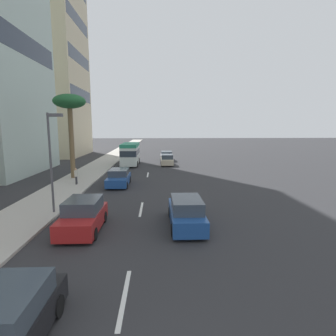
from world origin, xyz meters
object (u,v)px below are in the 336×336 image
car_lead (166,156)px  palm_tree (70,106)px  pedestrian_near_lamp (76,176)px  street_lamp (52,151)px  car_third (119,178)px  car_seventh (83,216)px  minibus_sixth (130,153)px  car_fourth (5,325)px  car_second (186,213)px  car_fifth (167,160)px

car_lead → palm_tree: (-15.53, 10.60, 6.99)m
pedestrian_near_lamp → street_lamp: size_ratio=0.24×
car_third → car_seventh: 11.32m
minibus_sixth → car_lead: bearing=133.6°
pedestrian_near_lamp → street_lamp: (-8.47, -1.17, 3.08)m
car_fourth → palm_tree: 24.34m
car_lead → car_third: 19.68m
car_lead → car_second: size_ratio=0.99×
car_fifth → car_fourth: bearing=171.0°
car_fourth → car_lead: bearing=172.1°
car_fourth → palm_tree: size_ratio=0.47×
car_second → street_lamp: size_ratio=0.75×
car_second → car_fourth: size_ratio=1.13×
palm_tree → street_lamp: 12.71m
car_third → car_fifth: size_ratio=1.10×
car_third → car_fifth: bearing=159.2°
car_lead → car_fourth: bearing=172.1°
pedestrian_near_lamp → car_lead: bearing=-23.9°
car_fifth → minibus_sixth: (0.25, 5.35, 0.99)m
pedestrian_near_lamp → palm_tree: size_ratio=0.18×
car_lead → car_second: (-29.88, -0.07, 0.05)m
car_third → minibus_sixth: 13.79m
car_fifth → minibus_sixth: bearing=87.3°
car_second → street_lamp: 9.13m
pedestrian_near_lamp → palm_tree: (3.45, 1.33, 6.74)m
car_second → palm_tree: bearing=36.6°
car_fifth → car_lead: bearing=-1.2°
car_third → car_fourth: size_ratio=1.08×
car_second → car_seventh: size_ratio=1.14×
car_second → car_fifth: car_second is taller
car_second → car_fifth: (24.42, 0.18, -0.03)m
car_second → palm_tree: size_ratio=0.53×
car_third → car_fourth: (-19.27, 0.09, -0.00)m
car_second → car_fourth: car_second is taller
palm_tree → car_seventh: bearing=-161.2°
car_second → minibus_sixth: (24.67, 5.54, 0.96)m
car_third → pedestrian_near_lamp: size_ratio=2.93×
car_second → car_fifth: bearing=0.4°
car_third → street_lamp: street_lamp is taller
car_third → street_lamp: size_ratio=0.72×
car_second → car_third: (10.91, 5.30, -0.05)m
minibus_sixth → pedestrian_near_lamp: 14.30m
car_seventh → minibus_sixth: bearing=179.8°
car_seventh → palm_tree: (14.75, 5.03, 6.92)m
car_fourth → pedestrian_near_lamp: 19.67m
car_second → street_lamp: street_lamp is taller
car_fourth → car_fifth: car_fifth is taller
car_seventh → car_fifth: bearing=167.6°
car_fifth → palm_tree: size_ratio=0.46×
car_second → pedestrian_near_lamp: size_ratio=3.05×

